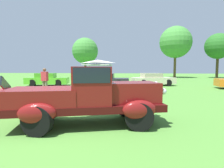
# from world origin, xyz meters

# --- Properties ---
(ground_plane) EXTENTS (120.00, 120.00, 0.00)m
(ground_plane) POSITION_xyz_m (0.00, 0.00, 0.00)
(ground_plane) COLOR #4C8433
(feature_pickup_truck) EXTENTS (4.55, 2.70, 1.70)m
(feature_pickup_truck) POSITION_xyz_m (0.63, 0.08, 0.87)
(feature_pickup_truck) COLOR #400B0B
(feature_pickup_truck) RESTS_ON ground_plane
(neighbor_convertible) EXTENTS (4.46, 3.15, 1.40)m
(neighbor_convertible) POSITION_xyz_m (-3.00, 1.19, 0.58)
(neighbor_convertible) COLOR red
(neighbor_convertible) RESTS_ON ground_plane
(show_car_lime) EXTENTS (4.18, 2.41, 1.22)m
(show_car_lime) POSITION_xyz_m (-6.52, 11.65, 0.60)
(show_car_lime) COLOR #60C62D
(show_car_lime) RESTS_ON ground_plane
(show_car_charcoal) EXTENTS (4.29, 1.87, 1.22)m
(show_car_charcoal) POSITION_xyz_m (-0.70, 11.07, 0.60)
(show_car_charcoal) COLOR #28282D
(show_car_charcoal) RESTS_ON ground_plane
(show_car_cream) EXTENTS (4.39, 2.76, 1.22)m
(show_car_cream) POSITION_xyz_m (3.70, 12.82, 0.60)
(show_car_cream) COLOR beige
(show_car_cream) RESTS_ON ground_plane
(spectator_between_cars) EXTENTS (0.43, 0.29, 1.69)m
(spectator_between_cars) POSITION_xyz_m (-3.82, 6.01, 0.91)
(spectator_between_cars) COLOR #7F7056
(spectator_between_cars) RESTS_ON ground_plane
(spectator_by_row) EXTENTS (0.44, 0.31, 1.69)m
(spectator_by_row) POSITION_xyz_m (-1.23, 7.63, 0.91)
(spectator_by_row) COLOR #383838
(spectator_by_row) RESTS_ON ground_plane
(canopy_tent_left_field) EXTENTS (3.11, 3.11, 2.71)m
(canopy_tent_left_field) POSITION_xyz_m (-2.40, 16.16, 2.42)
(canopy_tent_left_field) COLOR #B7B7BC
(canopy_tent_left_field) RESTS_ON ground_plane
(treeline_far_left) EXTENTS (5.34, 5.34, 8.02)m
(treeline_far_left) POSITION_xyz_m (-8.27, 31.77, 5.33)
(treeline_far_left) COLOR #47331E
(treeline_far_left) RESTS_ON ground_plane
(treeline_mid_left) EXTENTS (5.74, 5.74, 9.34)m
(treeline_mid_left) POSITION_xyz_m (9.29, 29.47, 6.45)
(treeline_mid_left) COLOR brown
(treeline_mid_left) RESTS_ON ground_plane
(treeline_center) EXTENTS (4.46, 4.46, 7.82)m
(treeline_center) POSITION_xyz_m (16.46, 29.08, 5.56)
(treeline_center) COLOR #47331E
(treeline_center) RESTS_ON ground_plane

